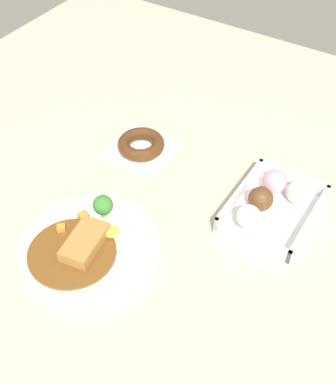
{
  "coord_description": "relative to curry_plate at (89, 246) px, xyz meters",
  "views": [
    {
      "loc": [
        0.57,
        0.38,
        0.77
      ],
      "look_at": [
        -0.05,
        -0.01,
        0.03
      ],
      "focal_mm": 48.49,
      "sensor_mm": 36.0,
      "label": 1
    }
  ],
  "objects": [
    {
      "name": "ground_plane",
      "position": [
        -0.13,
        0.07,
        -0.01
      ],
      "size": [
        1.6,
        1.6,
        0.0
      ],
      "primitive_type": "plane",
      "color": "#B2A893"
    },
    {
      "name": "curry_plate",
      "position": [
        0.0,
        0.0,
        0.0
      ],
      "size": [
        0.26,
        0.26,
        0.07
      ],
      "color": "white",
      "rests_on": "ground_plane"
    },
    {
      "name": "donut_box",
      "position": [
        -0.27,
        0.25,
        0.01
      ],
      "size": [
        0.21,
        0.16,
        0.06
      ],
      "color": "white",
      "rests_on": "ground_plane"
    },
    {
      "name": "chocolate_ring_donut",
      "position": [
        -0.3,
        -0.08,
        0.0
      ],
      "size": [
        0.15,
        0.15,
        0.03
      ],
      "color": "white",
      "rests_on": "ground_plane"
    }
  ]
}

